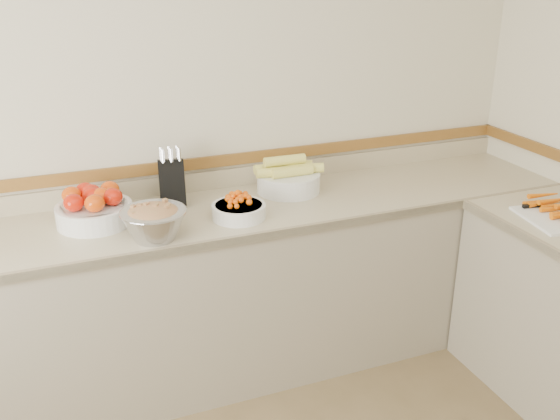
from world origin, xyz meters
name	(u,v)px	position (x,y,z in m)	size (l,w,h in m)	color
back_wall	(166,118)	(0.00, 2.00, 1.30)	(4.00, 4.00, 0.00)	beige
counter_back	(192,297)	(0.00, 1.68, 0.45)	(4.00, 0.65, 1.08)	#C1B28C
knife_block	(172,181)	(-0.03, 1.84, 1.02)	(0.15, 0.17, 0.30)	black
tomato_bowl	(94,208)	(-0.41, 1.75, 0.98)	(0.35, 0.35, 0.17)	white
cherry_tomato_bowl	(239,209)	(0.23, 1.56, 0.95)	(0.26, 0.26, 0.13)	white
corn_bowl	(288,178)	(0.58, 1.81, 0.97)	(0.37, 0.33, 0.20)	white
rhubarb_bowl	(154,221)	(-0.19, 1.47, 0.98)	(0.29, 0.29, 0.16)	#B2B2BA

